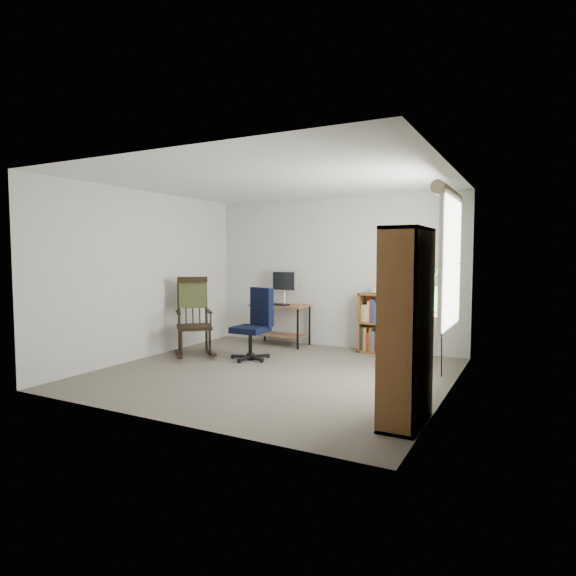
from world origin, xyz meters
The scene contains 18 objects.
floor centered at (0.00, 0.00, 0.00)m, with size 4.20×4.00×0.00m, color slate.
ceiling centered at (0.00, 0.00, 2.40)m, with size 4.20×4.00×0.00m, color silver.
wall_back centered at (0.00, 2.00, 1.20)m, with size 4.20×0.00×2.40m, color silver.
wall_front centered at (0.00, -2.00, 1.20)m, with size 4.20×0.00×2.40m, color silver.
wall_left centered at (-2.10, 0.00, 1.20)m, with size 0.00×4.00×2.40m, color silver.
wall_right centered at (2.10, 0.00, 1.20)m, with size 0.00×4.00×2.40m, color silver.
window centered at (2.06, 0.30, 1.40)m, with size 0.12×1.20×1.50m, color silver, non-canonical shape.
desk centered at (-0.82, 1.70, 0.34)m, with size 0.93×0.51×0.67m, color brown, non-canonical shape.
monitor centered at (-0.82, 1.84, 0.95)m, with size 0.46×0.16×0.56m, color silver, non-canonical shape.
keyboard centered at (-0.82, 1.58, 0.68)m, with size 0.40×0.15×0.03m, color black.
office_chair centered at (-0.66, 0.52, 0.52)m, with size 0.56×0.56×1.03m, color black, non-canonical shape.
rocking_chair centered at (-1.54, 0.36, 0.59)m, with size 0.61×1.01×1.18m, color black, non-canonical shape.
low_bookshelf centered at (0.94, 1.82, 0.45)m, with size 0.86×0.29×0.91m, color brown, non-canonical shape.
tall_bookshelf centered at (1.92, -1.03, 0.86)m, with size 0.32×0.76×1.73m, color brown, non-canonical shape.
plant_stand centered at (1.80, 0.79, 0.43)m, with size 0.24×0.24×0.86m, color black, non-canonical shape.
spider_plant centered at (1.80, 0.79, 1.53)m, with size 1.69×1.88×1.46m, color #2A6B25.
potted_plant_small centered at (1.22, 1.83, 0.96)m, with size 0.13×0.24×0.11m, color #2A6B25.
framed_picture centered at (0.94, 1.97, 1.43)m, with size 0.32×0.04×0.32m, color black, non-canonical shape.
Camera 1 is at (2.93, -5.20, 1.49)m, focal length 30.00 mm.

